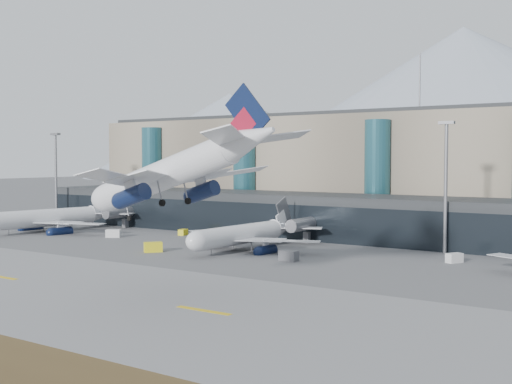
# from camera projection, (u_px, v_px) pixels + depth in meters

# --- Properties ---
(ground) EXTENTS (900.00, 900.00, 0.00)m
(ground) POSITION_uv_depth(u_px,v_px,m) (162.00, 275.00, 100.96)
(ground) COLOR #515154
(ground) RESTS_ON ground
(runway_strip) EXTENTS (400.00, 40.00, 0.04)m
(runway_strip) POSITION_uv_depth(u_px,v_px,m) (89.00, 292.00, 88.45)
(runway_strip) COLOR slate
(runway_strip) RESTS_ON ground
(runway_markings) EXTENTS (128.00, 1.00, 0.02)m
(runway_markings) POSITION_uv_depth(u_px,v_px,m) (89.00, 292.00, 88.45)
(runway_markings) COLOR gold
(runway_markings) RESTS_ON ground
(concourse) EXTENTS (170.00, 27.00, 10.00)m
(concourse) POSITION_uv_depth(u_px,v_px,m) (329.00, 216.00, 148.83)
(concourse) COLOR black
(concourse) RESTS_ON ground
(terminal_main) EXTENTS (130.00, 30.00, 31.00)m
(terminal_main) POSITION_uv_depth(u_px,v_px,m) (303.00, 169.00, 188.92)
(terminal_main) COLOR gray
(terminal_main) RESTS_ON ground
(teal_towers) EXTENTS (116.40, 19.40, 46.00)m
(teal_towers) POSITION_uv_depth(u_px,v_px,m) (307.00, 175.00, 170.16)
(teal_towers) COLOR #235764
(teal_towers) RESTS_ON ground
(lightmast_left) EXTENTS (3.00, 1.20, 25.60)m
(lightmast_left) POSITION_uv_depth(u_px,v_px,m) (56.00, 173.00, 181.69)
(lightmast_left) COLOR slate
(lightmast_left) RESTS_ON ground
(lightmast_mid) EXTENTS (3.00, 1.20, 25.60)m
(lightmast_mid) POSITION_uv_depth(u_px,v_px,m) (446.00, 179.00, 123.73)
(lightmast_mid) COLOR slate
(lightmast_mid) RESTS_ON ground
(hero_jet) EXTENTS (34.62, 35.26, 11.38)m
(hero_jet) POSITION_uv_depth(u_px,v_px,m) (181.00, 163.00, 83.77)
(hero_jet) COLOR silver
(hero_jet) RESTS_ON ground
(jet_parked_left) EXTENTS (38.39, 38.81, 12.54)m
(jet_parked_left) POSITION_uv_depth(u_px,v_px,m) (59.00, 212.00, 163.01)
(jet_parked_left) COLOR silver
(jet_parked_left) RESTS_ON ground
(jet_parked_mid) EXTENTS (34.93, 34.28, 11.27)m
(jet_parked_mid) POSITION_uv_depth(u_px,v_px,m) (250.00, 228.00, 130.62)
(jet_parked_mid) COLOR silver
(jet_parked_mid) RESTS_ON ground
(veh_a) EXTENTS (3.77, 3.28, 1.85)m
(veh_a) POSITION_uv_depth(u_px,v_px,m) (113.00, 233.00, 149.60)
(veh_a) COLOR silver
(veh_a) RESTS_ON ground
(veh_b) EXTENTS (1.97, 2.72, 1.42)m
(veh_b) POSITION_uv_depth(u_px,v_px,m) (183.00, 232.00, 153.76)
(veh_b) COLOR yellow
(veh_b) RESTS_ON ground
(veh_c) EXTENTS (3.48, 1.99, 1.88)m
(veh_c) POSITION_uv_depth(u_px,v_px,m) (289.00, 256.00, 115.14)
(veh_c) COLOR #4C4C51
(veh_c) RESTS_ON ground
(veh_d) EXTENTS (2.78, 3.32, 1.67)m
(veh_d) POSITION_uv_depth(u_px,v_px,m) (454.00, 258.00, 113.16)
(veh_d) COLOR silver
(veh_d) RESTS_ON ground
(veh_h) EXTENTS (3.72, 3.88, 1.95)m
(veh_h) POSITION_uv_depth(u_px,v_px,m) (153.00, 247.00, 126.05)
(veh_h) COLOR yellow
(veh_h) RESTS_ON ground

